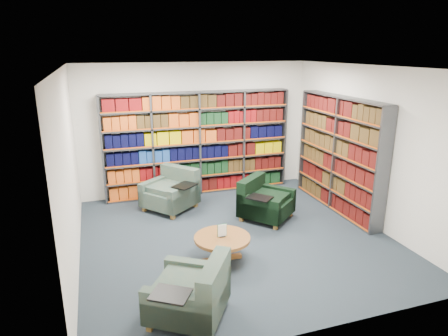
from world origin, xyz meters
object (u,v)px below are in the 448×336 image
object	(u,v)px
chair_green_right	(262,202)
chair_teal_front	(194,295)
coffee_table	(222,242)
chair_teal_left	(173,192)

from	to	relation	value
chair_green_right	chair_teal_front	bearing A→B (deg)	-128.29
coffee_table	chair_teal_front	bearing A→B (deg)	-121.76
chair_teal_left	chair_teal_front	world-z (taller)	chair_teal_left
chair_teal_left	coffee_table	world-z (taller)	chair_teal_left
chair_teal_left	chair_green_right	xyz separation A→B (m)	(1.50, -1.02, -0.01)
chair_teal_front	coffee_table	xyz separation A→B (m)	(0.72, 1.16, 0.01)
chair_teal_left	chair_teal_front	xyz separation A→B (m)	(-0.43, -3.47, -0.01)
chair_green_right	coffee_table	xyz separation A→B (m)	(-1.21, -1.28, 0.01)
chair_green_right	chair_teal_front	xyz separation A→B (m)	(-1.93, -2.44, -0.00)
chair_green_right	coffee_table	world-z (taller)	chair_green_right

